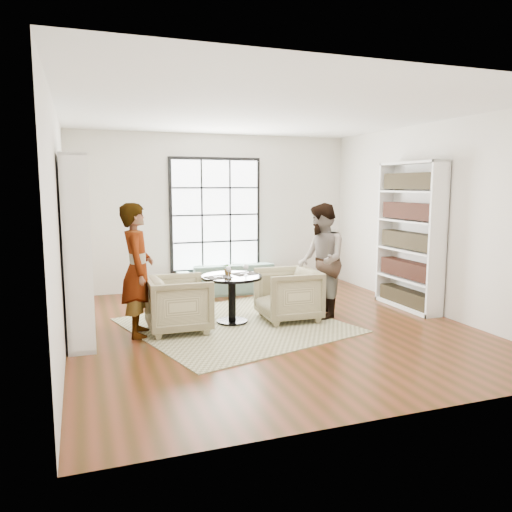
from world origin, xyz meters
name	(u,v)px	position (x,y,z in m)	size (l,w,h in m)	color
ground	(270,327)	(0.00, 0.00, 0.00)	(6.00, 6.00, 0.00)	#602B16
room_shell	(257,236)	(0.00, 0.54, 1.26)	(6.00, 6.01, 6.00)	silver
rug	(236,325)	(-0.45, 0.22, 0.01)	(2.75, 2.75, 0.01)	#B2AE85
pedestal_table	(232,289)	(-0.45, 0.38, 0.52)	(0.89, 0.89, 0.71)	black
sofa	(230,277)	(0.14, 2.45, 0.29)	(1.96, 0.77, 0.57)	gray
armchair_left	(179,304)	(-1.27, 0.22, 0.39)	(0.83, 0.86, 0.78)	#C3AA8B
armchair_right	(288,295)	(0.39, 0.26, 0.39)	(0.84, 0.86, 0.78)	tan
person_left	(137,270)	(-1.82, 0.22, 0.90)	(0.65, 0.43, 1.80)	gray
person_right	(321,261)	(0.94, 0.26, 0.88)	(0.85, 0.67, 1.76)	gray
placemat_left	(218,277)	(-0.68, 0.31, 0.72)	(0.34, 0.26, 0.01)	black
placemat_right	(245,274)	(-0.23, 0.46, 0.72)	(0.34, 0.26, 0.01)	black
cutlery_left	(218,277)	(-0.68, 0.31, 0.72)	(0.14, 0.22, 0.01)	silver
cutlery_right	(245,273)	(-0.23, 0.46, 0.72)	(0.14, 0.22, 0.01)	silver
wine_glass_left	(229,269)	(-0.55, 0.22, 0.84)	(0.08, 0.08, 0.17)	silver
wine_glass_right	(246,267)	(-0.26, 0.32, 0.84)	(0.08, 0.08, 0.17)	silver
flower_centerpiece	(228,268)	(-0.49, 0.45, 0.81)	(0.18, 0.16, 0.20)	gray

